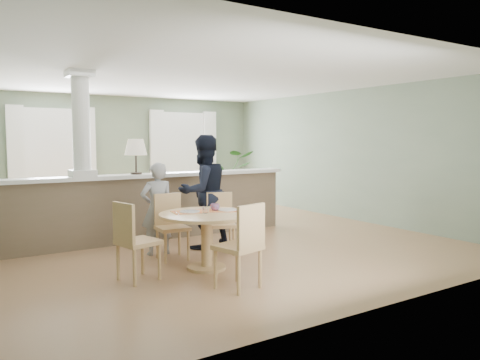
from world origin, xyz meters
TOP-DOWN VIEW (x-y plane):
  - ground at (0.00, 0.00)m, footprint 8.00×8.00m
  - room_shell at (-0.03, 0.63)m, footprint 7.02×8.02m
  - pony_wall at (-0.99, 0.20)m, footprint 5.32×0.38m
  - sofa at (-0.49, 2.07)m, footprint 3.04×1.81m
  - houseplant at (1.86, 2.27)m, footprint 1.28×1.11m
  - dining_table at (-0.86, -1.83)m, footprint 1.21×1.21m
  - chair_far_boy at (-1.03, -1.08)m, footprint 0.44×0.44m
  - chair_far_man at (-0.27, -1.17)m, footprint 0.52×0.52m
  - chair_near at (-0.93, -2.79)m, footprint 0.53×0.53m
  - chair_side at (-1.85, -1.84)m, footprint 0.52×0.52m
  - child_person at (-1.10, -0.77)m, footprint 0.52×0.36m
  - man_person at (-0.34, -0.77)m, footprint 0.92×0.76m

SIDE VIEW (x-z plane):
  - ground at x=0.00m, z-range 0.00..0.00m
  - sofa at x=-0.49m, z-range 0.00..0.83m
  - chair_far_man at x=-0.27m, z-range 0.05..0.93m
  - chair_far_boy at x=-1.03m, z-range 0.05..0.96m
  - chair_side at x=-1.85m, z-range 0.05..1.00m
  - chair_near at x=-0.93m, z-range 0.05..1.02m
  - dining_table at x=-0.86m, z-range 0.17..0.99m
  - child_person at x=-1.10m, z-range 0.00..1.34m
  - pony_wall at x=-0.99m, z-range -0.64..2.06m
  - houseplant at x=1.86m, z-range 0.00..1.43m
  - man_person at x=-0.34m, z-range 0.00..1.74m
  - room_shell at x=-0.03m, z-range 0.46..3.17m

